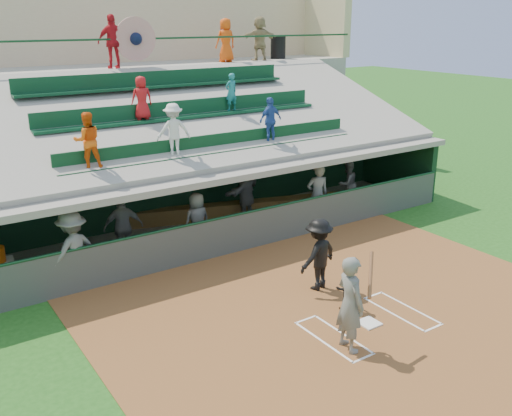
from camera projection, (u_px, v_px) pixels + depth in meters
ground at (369, 324)px, 12.34m from camera, size 100.00×100.00×0.00m
dirt_slab at (353, 315)px, 12.73m from camera, size 11.00×9.00×0.02m
home_plate at (369, 323)px, 12.33m from camera, size 0.43×0.43×0.03m
batters_box_chalk at (369, 323)px, 12.33m from camera, size 2.65×1.85×0.01m
dugout_floor at (214, 231)px, 17.64m from camera, size 16.00×3.50×0.04m
concourse_slab at (126, 126)px, 22.23m from camera, size 20.00×3.00×4.60m
grandstand at (158, 140)px, 19.88m from camera, size 20.40×10.40×7.80m
batter_at_plate at (350, 303)px, 11.11m from camera, size 0.90×0.81×1.98m
catcher at (346, 289)px, 12.81m from camera, size 0.59×0.54×0.99m
home_umpire at (318, 254)px, 13.68m from camera, size 1.27×0.89×1.78m
dugout_bench at (189, 214)px, 18.40m from camera, size 15.57×5.20×0.48m
white_table at (0, 273)px, 13.99m from camera, size 0.77×0.62×0.62m
dugout_player_a at (73, 250)px, 13.63m from camera, size 1.45×1.13×1.97m
dugout_player_b at (123, 227)px, 15.37m from camera, size 1.13×0.65×1.80m
dugout_player_c at (197, 220)px, 16.16m from camera, size 0.82×0.56×1.61m
dugout_player_d at (246, 191)px, 18.31m from camera, size 1.86×1.37×1.95m
dugout_player_e at (317, 195)px, 17.87m from camera, size 0.82×0.66×1.96m
dugout_player_f at (347, 184)px, 19.76m from camera, size 0.79×0.63×1.60m
trash_bin at (278, 47)px, 24.80m from camera, size 0.65×0.65×0.98m
concourse_staff_a at (113, 42)px, 19.69m from camera, size 1.11×0.53×1.83m
concourse_staff_b at (226, 40)px, 22.78m from camera, size 0.85×0.57×1.70m
concourse_staff_c at (260, 38)px, 23.65m from camera, size 1.71×0.76×1.78m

